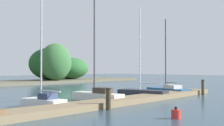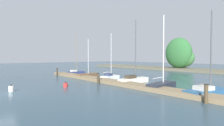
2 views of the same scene
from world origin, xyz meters
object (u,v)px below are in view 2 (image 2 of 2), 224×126
Objects in this scene: mooring_piling_1 at (98,78)px; channel_buoy_0 at (66,85)px; sailboat_0 at (76,72)px; sailboat_5 at (209,91)px; sailboat_1 at (88,75)px; mooring_piling_0 at (57,72)px; mooring_piling_2 at (206,94)px; sailboat_3 at (134,79)px; channel_buoy_1 at (11,89)px; sailboat_2 at (111,76)px; sailboat_4 at (163,85)px.

mooring_piling_1 is 2.13× the size of channel_buoy_0.
sailboat_5 is at bearing -97.68° from sailboat_0.
sailboat_1 is 4.87× the size of mooring_piling_1.
sailboat_1 reaches higher than channel_buoy_0.
sailboat_1 is 4.80× the size of mooring_piling_0.
sailboat_1 is at bearing -106.23° from sailboat_0.
mooring_piling_2 is at bearing 18.87° from channel_buoy_0.
sailboat_3 is 12.50m from channel_buoy_1.
sailboat_0 is at bearing 69.63° from sailboat_1.
sailboat_2 is 14.12m from mooring_piling_2.
sailboat_5 is 10.59× the size of channel_buoy_1.
sailboat_0 is at bearing 90.48° from sailboat_3.
sailboat_2 is 8.61m from sailboat_4.
sailboat_0 reaches higher than sailboat_2.
sailboat_3 is at bearing 13.08° from mooring_piling_0.
sailboat_2 is at bearing 166.40° from mooring_piling_2.
sailboat_0 is 12.05m from mooring_piling_1.
sailboat_3 is 5.79× the size of mooring_piling_2.
mooring_piling_0 is (-0.11, -3.41, 0.25)m from sailboat_0.
sailboat_2 is at bearing 18.38° from mooring_piling_0.
mooring_piling_0 reaches higher than mooring_piling_1.
mooring_piling_0 is 14.06m from channel_buoy_1.
sailboat_0 reaches higher than sailboat_1.
mooring_piling_0 is (-14.09, -3.27, 0.15)m from sailboat_3.
mooring_piling_2 is at bearing -0.16° from mooring_piling_0.
sailboat_4 reaches higher than sailboat_1.
mooring_piling_0 is at bearing 91.06° from sailboat_4.
sailboat_3 is 4.33m from sailboat_4.
sailboat_2 is 4.87× the size of mooring_piling_2.
sailboat_0 reaches higher than sailboat_4.
mooring_piling_2 is at bearing 0.14° from mooring_piling_1.
mooring_piling_2 is at bearing -111.67° from sailboat_2.
sailboat_3 is at bearing 160.47° from mooring_piling_2.
sailboat_1 is at bearing 172.05° from mooring_piling_2.
channel_buoy_0 is (-11.84, -4.05, -0.43)m from mooring_piling_2.
sailboat_1 is 6.72m from mooring_piling_1.
sailboat_3 is 14.47m from mooring_piling_0.
mooring_piling_1 is 8.76m from channel_buoy_1.
sailboat_1 is 0.81× the size of sailboat_4.
sailboat_1 is 12.55m from channel_buoy_1.
channel_buoy_1 is at bearing -145.14° from mooring_piling_2.
sailboat_5 is at bearing -95.17° from sailboat_4.
sailboat_4 reaches higher than sailboat_2.
channel_buoy_0 is at bearing -129.11° from sailboat_0.
sailboat_4 reaches higher than mooring_piling_2.
mooring_piling_1 is 4.03m from channel_buoy_0.
channel_buoy_0 is at bearing -89.50° from mooring_piling_1.
mooring_piling_0 is (-18.37, -2.64, 0.24)m from sailboat_4.
channel_buoy_0 is (-2.42, -7.38, -0.24)m from sailboat_3.
sailboat_1 is at bearing 92.25° from sailboat_2.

